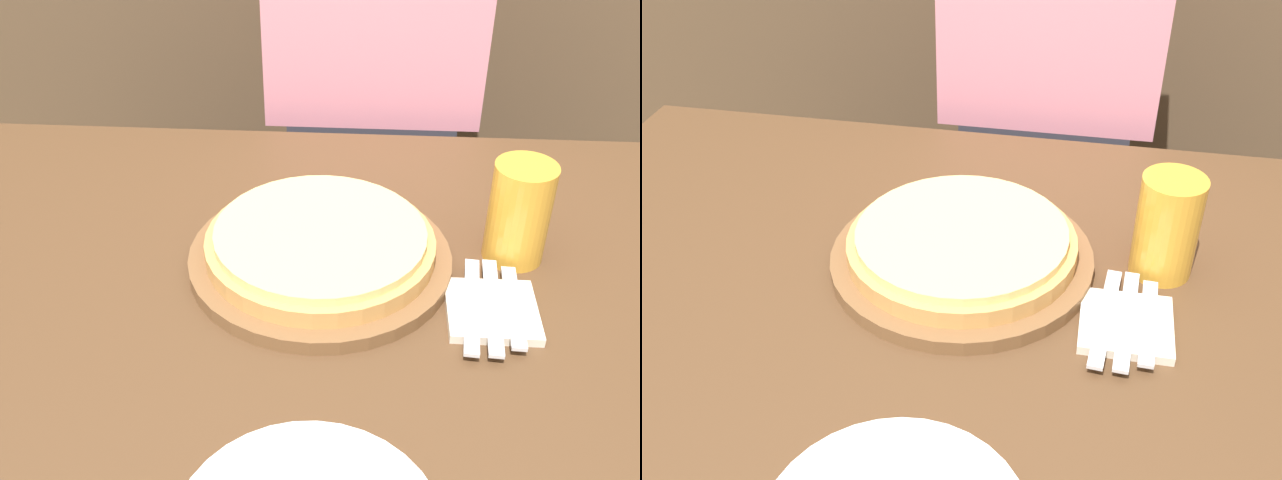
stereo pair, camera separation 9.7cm
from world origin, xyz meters
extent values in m
cylinder|color=brown|center=(-0.03, 0.09, 0.77)|extent=(0.35, 0.35, 0.02)
cylinder|color=tan|center=(-0.03, 0.09, 0.79)|extent=(0.30, 0.30, 0.02)
cylinder|color=#E0C175|center=(-0.03, 0.09, 0.81)|extent=(0.28, 0.28, 0.01)
cylinder|color=gold|center=(0.23, 0.12, 0.83)|extent=(0.08, 0.08, 0.14)
cylinder|color=white|center=(0.23, 0.12, 0.89)|extent=(0.08, 0.08, 0.02)
cube|color=beige|center=(0.19, 0.00, 0.77)|extent=(0.11, 0.11, 0.01)
cube|color=silver|center=(0.16, 0.00, 0.78)|extent=(0.04, 0.18, 0.00)
cube|color=silver|center=(0.19, 0.00, 0.78)|extent=(0.03, 0.18, 0.00)
cube|color=silver|center=(0.21, 0.00, 0.78)|extent=(0.03, 0.15, 0.00)
cube|color=#33333D|center=(0.04, 0.62, 0.37)|extent=(0.31, 0.20, 0.74)
camera|label=1|loc=(0.02, -0.70, 1.37)|focal=42.00mm
camera|label=2|loc=(0.12, -0.69, 1.37)|focal=42.00mm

